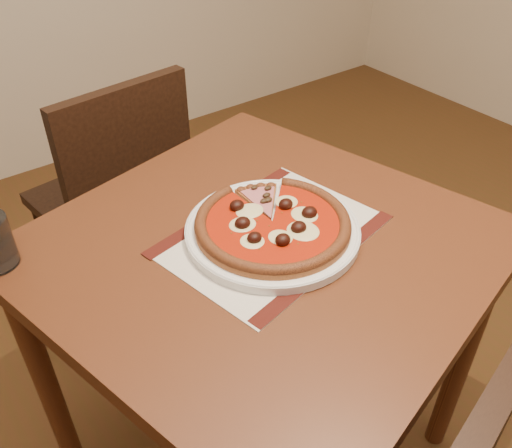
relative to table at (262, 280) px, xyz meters
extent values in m
cube|color=#613017|center=(0.00, 0.00, 0.08)|extent=(0.96, 0.96, 0.04)
cylinder|color=#613017|center=(0.42, -0.26, -0.29)|extent=(0.05, 0.05, 0.71)
cylinder|color=#613017|center=(-0.42, 0.26, -0.29)|extent=(0.05, 0.05, 0.71)
cylinder|color=#613017|center=(0.26, 0.42, -0.29)|extent=(0.05, 0.05, 0.71)
cube|color=black|center=(-0.02, 0.80, -0.24)|extent=(0.45, 0.45, 0.04)
cylinder|color=black|center=(0.13, 0.99, -0.45)|extent=(0.03, 0.03, 0.39)
cylinder|color=black|center=(-0.21, 0.95, -0.45)|extent=(0.03, 0.03, 0.39)
cylinder|color=black|center=(0.17, 0.65, -0.45)|extent=(0.03, 0.03, 0.39)
cylinder|color=black|center=(-0.17, 0.60, -0.45)|extent=(0.03, 0.03, 0.39)
cube|color=black|center=(0.00, 0.62, -0.01)|extent=(0.40, 0.09, 0.42)
cube|color=beige|center=(0.03, 0.00, 0.10)|extent=(0.46, 0.37, 0.00)
cylinder|color=white|center=(0.03, 0.00, 0.11)|extent=(0.34, 0.34, 0.02)
cylinder|color=#A85C28|center=(0.03, 0.00, 0.13)|extent=(0.30, 0.30, 0.01)
torus|color=brown|center=(0.03, 0.00, 0.13)|extent=(0.30, 0.30, 0.02)
cylinder|color=#A92708|center=(0.03, 0.00, 0.13)|extent=(0.26, 0.26, 0.00)
ellipsoid|color=#FCE8AA|center=(0.01, 0.05, 0.14)|extent=(0.05, 0.04, 0.01)
ellipsoid|color=#FCE8AA|center=(-0.04, 0.04, 0.14)|extent=(0.05, 0.04, 0.01)
ellipsoid|color=#FCE8AA|center=(-0.02, -0.01, 0.14)|extent=(0.05, 0.04, 0.01)
ellipsoid|color=#FCE8AA|center=(0.00, -0.07, 0.14)|extent=(0.05, 0.04, 0.01)
ellipsoid|color=#FCE8AA|center=(0.05, -0.04, 0.14)|extent=(0.05, 0.04, 0.01)
ellipsoid|color=#FCE8AA|center=(0.10, -0.02, 0.14)|extent=(0.05, 0.04, 0.01)
ellipsoid|color=#FCE8AA|center=(0.07, 0.03, 0.14)|extent=(0.05, 0.04, 0.01)
ellipsoid|color=black|center=(0.01, 0.06, 0.15)|extent=(0.03, 0.03, 0.02)
ellipsoid|color=black|center=(-0.06, 0.04, 0.15)|extent=(0.03, 0.03, 0.02)
ellipsoid|color=black|center=(-0.03, -0.02, 0.15)|extent=(0.03, 0.03, 0.02)
ellipsoid|color=black|center=(-0.01, -0.08, 0.15)|extent=(0.03, 0.03, 0.02)
ellipsoid|color=black|center=(0.05, -0.05, 0.15)|extent=(0.03, 0.03, 0.02)
ellipsoid|color=black|center=(0.11, -0.03, 0.15)|extent=(0.03, 0.03, 0.02)
ellipsoid|color=black|center=(0.08, 0.03, 0.15)|extent=(0.03, 0.03, 0.02)
ellipsoid|color=#332312|center=(0.06, 0.05, 0.14)|extent=(0.02, 0.01, 0.01)
ellipsoid|color=#332312|center=(0.07, 0.09, 0.14)|extent=(0.02, 0.01, 0.01)
ellipsoid|color=#332312|center=(0.05, 0.06, 0.14)|extent=(0.02, 0.01, 0.01)
ellipsoid|color=#332312|center=(0.06, 0.10, 0.14)|extent=(0.02, 0.01, 0.01)
ellipsoid|color=#332312|center=(0.04, 0.06, 0.14)|extent=(0.02, 0.01, 0.01)
camera|label=1|loc=(-0.49, -0.64, 0.76)|focal=38.00mm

